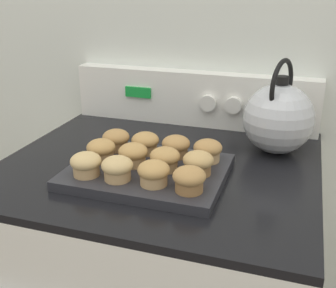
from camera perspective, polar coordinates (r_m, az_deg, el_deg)
name	(u,v)px	position (r m, az deg, el deg)	size (l,w,h in m)	color
wall_back	(199,34)	(1.29, 4.23, 14.67)	(8.00, 0.05, 2.40)	silver
control_panel	(194,98)	(1.28, 3.56, 6.19)	(0.74, 0.07, 0.16)	white
muffin_pan	(149,172)	(0.95, -2.62, -3.78)	(0.35, 0.27, 0.02)	#28282D
muffin_r0_c0	(86,164)	(0.92, -11.05, -2.65)	(0.07, 0.07, 0.05)	tan
muffin_r0_c1	(117,168)	(0.89, -6.89, -3.26)	(0.07, 0.07, 0.05)	tan
muffin_r0_c2	(154,173)	(0.86, -1.95, -3.91)	(0.07, 0.07, 0.05)	tan
muffin_r0_c3	(189,179)	(0.84, 2.89, -4.75)	(0.07, 0.07, 0.05)	olive
muffin_r1_c0	(101,150)	(0.99, -9.04, -0.80)	(0.07, 0.07, 0.05)	tan
muffin_r1_c1	(133,154)	(0.95, -4.75, -1.39)	(0.07, 0.07, 0.05)	tan
muffin_r1_c2	(165,159)	(0.93, -0.42, -2.01)	(0.07, 0.07, 0.05)	tan
muffin_r1_c3	(198,163)	(0.91, 4.11, -2.54)	(0.07, 0.07, 0.05)	olive
muffin_r2_c0	(116,140)	(1.04, -7.05, 0.60)	(0.07, 0.07, 0.05)	#A37A4C
muffin_r2_c1	(145,143)	(1.02, -3.09, 0.19)	(0.07, 0.07, 0.05)	tan
muffin_r2_c2	(176,146)	(1.00, 1.08, -0.28)	(0.07, 0.07, 0.05)	#A37A4C
muffin_r2_c3	(208,150)	(0.98, 5.40, -0.85)	(0.07, 0.07, 0.05)	tan
tea_kettle	(279,117)	(1.10, 14.77, 3.52)	(0.18, 0.21, 0.24)	silver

